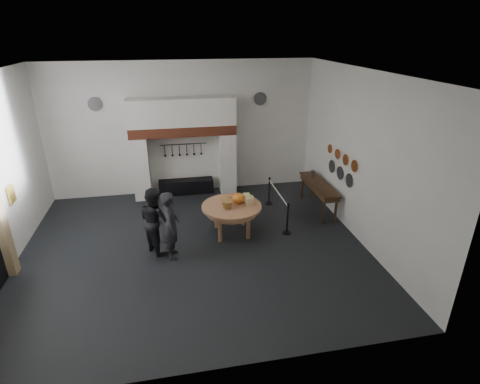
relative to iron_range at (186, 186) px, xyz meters
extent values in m
cube|color=black|center=(0.00, -3.72, -0.25)|extent=(9.00, 8.00, 0.02)
cube|color=silver|center=(0.00, -3.72, 4.25)|extent=(9.00, 8.00, 0.02)
cube|color=silver|center=(0.00, 0.28, 2.00)|extent=(9.00, 0.02, 4.50)
cube|color=silver|center=(0.00, -7.72, 2.00)|extent=(9.00, 0.02, 4.50)
cube|color=silver|center=(4.50, -3.72, 2.00)|extent=(0.02, 8.00, 4.50)
cube|color=silver|center=(-1.48, -0.07, 0.82)|extent=(0.55, 0.70, 2.15)
cube|color=silver|center=(1.48, -0.07, 0.82)|extent=(0.55, 0.70, 2.15)
cube|color=#9E442B|center=(0.00, -0.07, 2.06)|extent=(3.50, 0.72, 0.32)
cube|color=silver|center=(0.00, -0.07, 2.67)|extent=(3.50, 0.70, 0.90)
cube|color=black|center=(0.00, 0.00, 0.00)|extent=(1.90, 0.45, 0.50)
cylinder|color=black|center=(0.00, 0.20, 1.50)|extent=(1.60, 0.02, 0.02)
cube|color=tan|center=(-4.38, -4.02, 1.05)|extent=(0.22, 0.30, 2.60)
cube|color=gold|center=(-4.45, -2.92, 1.35)|extent=(0.05, 0.34, 0.44)
cylinder|color=tan|center=(1.11, -3.12, 0.59)|extent=(1.85, 1.85, 0.07)
ellipsoid|color=#CB641C|center=(1.31, -3.02, 0.78)|extent=(0.36, 0.36, 0.31)
cube|color=#D9C282|center=(1.61, -3.17, 0.74)|extent=(0.22, 0.22, 0.24)
cube|color=#ECE78D|center=(1.59, -2.87, 0.72)|extent=(0.18, 0.18, 0.20)
cone|color=olive|center=(0.96, -3.27, 0.73)|extent=(0.35, 0.35, 0.22)
ellipsoid|color=olive|center=(1.01, -2.77, 0.69)|extent=(0.31, 0.18, 0.13)
imported|color=black|center=(-0.59, -4.02, 0.65)|extent=(0.43, 0.66, 1.80)
imported|color=black|center=(-0.99, -3.62, 0.64)|extent=(1.03, 1.09, 1.77)
cube|color=#382214|center=(4.10, -2.11, 0.62)|extent=(0.55, 2.20, 0.06)
cylinder|color=#4D4D52|center=(4.10, -1.51, 0.76)|extent=(0.12, 0.12, 0.22)
cylinder|color=#C6662D|center=(4.46, -3.52, 1.70)|extent=(0.03, 0.34, 0.34)
cylinder|color=#C6662D|center=(4.46, -2.97, 1.70)|extent=(0.03, 0.32, 0.32)
cylinder|color=#C6662D|center=(4.46, -2.42, 1.70)|extent=(0.03, 0.30, 0.30)
cylinder|color=#C6662D|center=(4.46, -1.87, 1.70)|extent=(0.03, 0.28, 0.28)
cylinder|color=#4C4C51|center=(4.46, -3.32, 1.20)|extent=(0.03, 0.40, 0.40)
cylinder|color=#4C4C51|center=(4.46, -2.72, 1.20)|extent=(0.03, 0.40, 0.40)
cylinder|color=#4C4C51|center=(4.46, -2.12, 1.20)|extent=(0.03, 0.40, 0.40)
cylinder|color=#4C4C51|center=(-2.70, 0.24, 2.95)|extent=(0.44, 0.03, 0.44)
cylinder|color=#4C4C51|center=(2.70, 0.24, 2.95)|extent=(0.44, 0.03, 0.44)
cylinder|color=black|center=(2.65, -3.45, 0.20)|extent=(0.05, 0.05, 0.90)
cylinder|color=black|center=(2.65, -1.45, 0.20)|extent=(0.05, 0.05, 0.90)
cylinder|color=silver|center=(2.65, -2.45, 0.60)|extent=(0.04, 2.00, 0.04)
camera|label=1|loc=(-0.44, -12.40, 5.14)|focal=28.00mm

